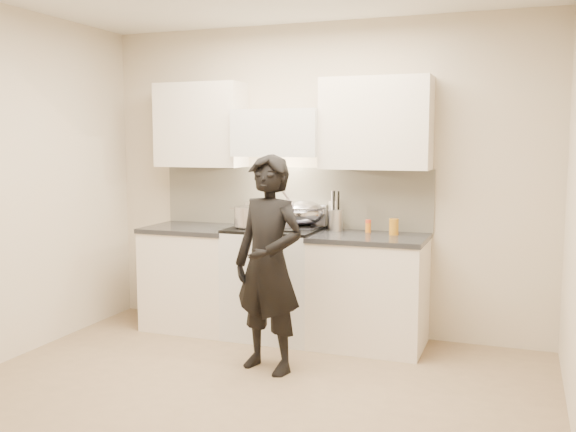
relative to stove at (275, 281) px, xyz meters
The scene contains 11 objects.
ground_plane 1.53m from the stove, 78.12° to the right, with size 4.00×4.00×0.00m, color #8C7254.
room_shell 1.56m from the stove, 77.04° to the right, with size 4.04×3.54×2.70m.
stove is the anchor object (origin of this frame).
counter_right 0.83m from the stove, ahead, with size 0.92×0.67×0.92m.
counter_left 0.78m from the stove, behind, with size 0.82×0.67×0.92m.
wok 0.64m from the stove, 33.76° to the left, with size 0.41×0.51×0.33m.
stock_pot 0.61m from the stove, 155.54° to the right, with size 0.36×0.26×0.17m.
utensil_crock 0.75m from the stove, 18.54° to the left, with size 0.13×0.13×0.34m.
spice_jar 0.94m from the stove, 11.71° to the left, with size 0.05×0.05×0.11m.
oil_glass 1.13m from the stove, ahead, with size 0.08×0.08×0.13m.
person 0.91m from the stove, 71.81° to the right, with size 0.58×0.38×1.59m, color black.
Camera 1 is at (1.67, -3.64, 1.68)m, focal length 40.00 mm.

